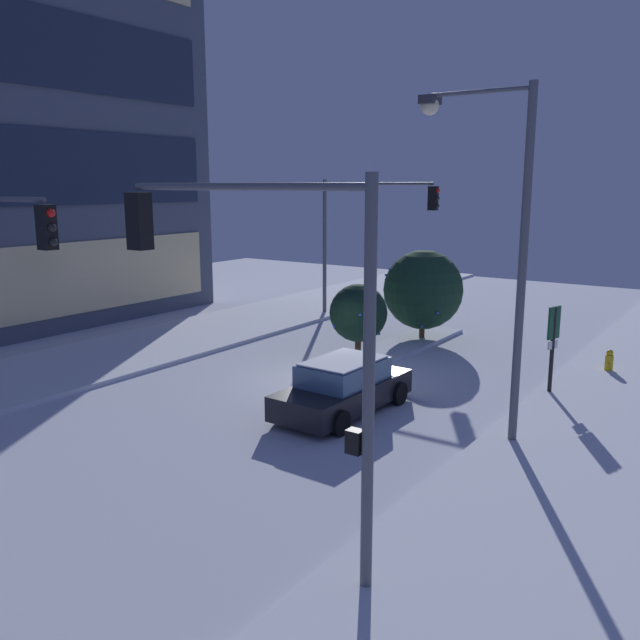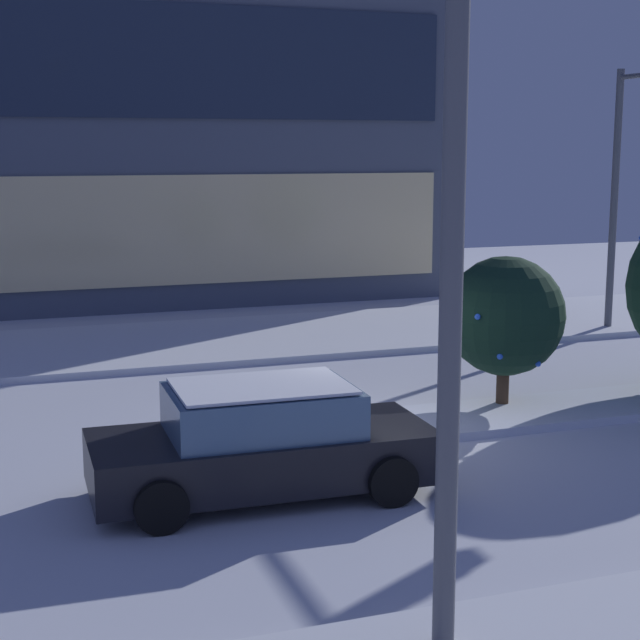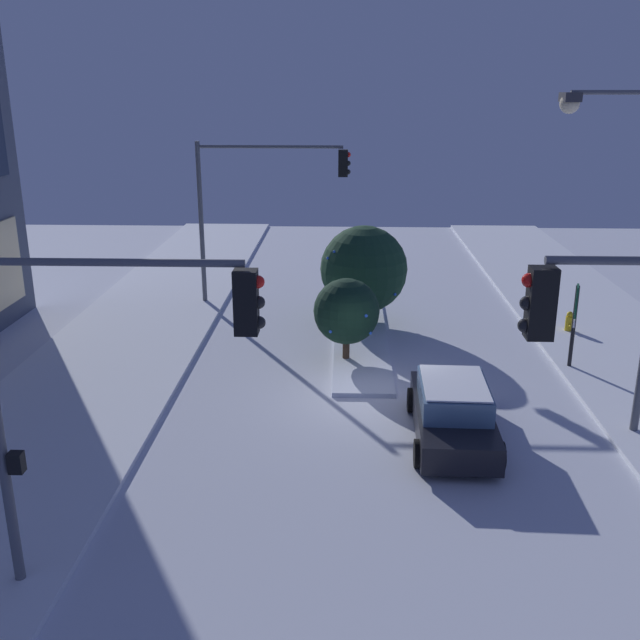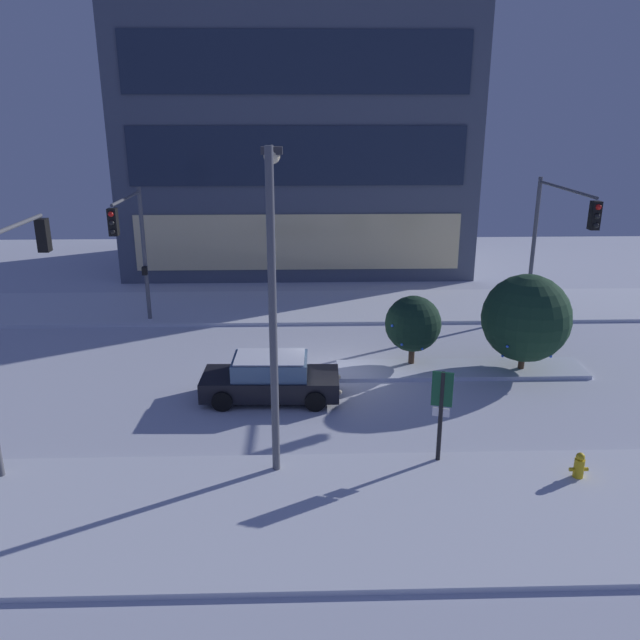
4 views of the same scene
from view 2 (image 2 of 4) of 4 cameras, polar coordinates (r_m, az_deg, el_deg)
name	(u,v)px [view 2 (image 2 of 4)]	position (r m, az deg, el deg)	size (l,w,h in m)	color
ground	(376,439)	(15.50, 3.29, -6.95)	(52.00, 52.00, 0.00)	silver
curb_strip_far	(240,339)	(23.11, -4.69, -1.11)	(52.00, 5.20, 0.14)	silver
median_strip	(603,405)	(17.87, 16.21, -4.80)	(9.00, 1.80, 0.14)	silver
car_near	(262,443)	(12.90, -3.38, -7.17)	(4.61, 2.13, 1.49)	black
street_lamp_arched	(419,49)	(8.83, 5.81, 15.44)	(0.56, 2.73, 8.33)	#565960
decorated_tree_left_of_median	(505,316)	(17.02, 10.74, 0.23)	(2.06, 2.06, 2.71)	#473323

